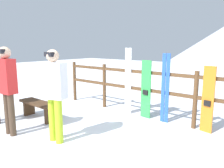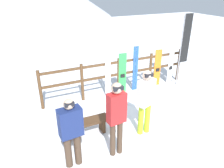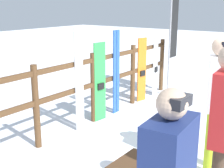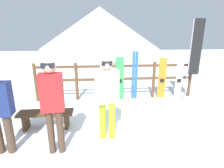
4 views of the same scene
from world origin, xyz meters
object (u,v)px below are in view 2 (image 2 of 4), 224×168
person_white (146,98)px  person_navy (71,129)px  person_red (117,114)px  ski_pair_white (108,72)px  ski_pair_blue (135,69)px  snowboard_white (170,66)px  rental_flag (184,43)px  snowboard_green (122,74)px  snowboard_orange (157,68)px  bench (85,125)px

person_white → person_navy: (-2.00, -0.32, -0.10)m
person_red → ski_pair_white: 2.94m
ski_pair_white → ski_pair_blue: (1.09, 0.00, -0.06)m
snowboard_white → rental_flag: bearing=-47.0°
snowboard_green → person_navy: bearing=-134.1°
person_white → snowboard_white: bearing=40.8°
snowboard_orange → rental_flag: bearing=-17.6°
bench → snowboard_green: bearing=41.7°
person_white → ski_pair_blue: size_ratio=1.07×
person_red → ski_pair_white: person_red is taller
person_red → snowboard_green: 3.19m
person_red → bench: bearing=115.1°
person_white → ski_pair_white: ski_pair_white is taller
rental_flag → ski_pair_blue: bearing=171.3°
snowboard_orange → rental_flag: rental_flag is taller
person_red → snowboard_green: person_red is taller
person_white → person_navy: bearing=-171.0°
ski_pair_white → snowboard_green: bearing=-0.4°
bench → snowboard_green: 2.75m
snowboard_orange → person_white: bearing=-131.7°
snowboard_green → person_white: bearing=-103.9°
ski_pair_blue → rental_flag: size_ratio=0.62×
person_navy → person_red: 1.01m
person_white → rental_flag: rental_flag is taller
person_navy → ski_pair_blue: (3.10, 2.66, -0.10)m
bench → person_white: 1.70m
person_white → ski_pair_blue: 2.60m
person_navy → snowboard_orange: person_navy is taller
person_navy → snowboard_green: 3.71m
person_navy → snowboard_orange: 4.88m
ski_pair_white → ski_pair_blue: size_ratio=1.07×
person_white → person_red: person_red is taller
person_red → person_white: bearing=21.9°
snowboard_orange → rental_flag: size_ratio=0.53×
bench → snowboard_green: snowboard_green is taller
person_red → snowboard_green: bearing=60.0°
snowboard_green → snowboard_white: size_ratio=1.07×
person_white → person_navy: person_white is taller
snowboard_orange → person_navy: bearing=-146.9°
ski_pair_white → ski_pair_blue: ski_pair_white is taller
snowboard_orange → bench: bearing=-152.9°
person_red → snowboard_orange: person_red is taller
person_white → snowboard_white: person_white is taller
person_white → snowboard_orange: person_white is taller
person_white → snowboard_green: bearing=76.1°
ski_pair_white → snowboard_white: ski_pair_white is taller
person_navy → ski_pair_blue: size_ratio=0.98×
ski_pair_blue → rental_flag: rental_flag is taller
ski_pair_white → rental_flag: bearing=-5.5°
person_white → person_red: (-1.01, -0.40, 0.05)m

